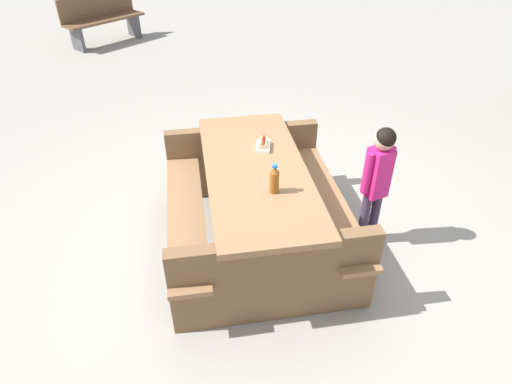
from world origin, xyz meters
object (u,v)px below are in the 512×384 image
soda_bottle (274,180)px  hotdog_tray (263,145)px  child_in_coat (378,173)px  park_bench_mid (102,18)px  picnic_table (256,200)px

soda_bottle → hotdog_tray: (0.61, 0.09, -0.07)m
child_in_coat → park_bench_mid: bearing=36.5°
soda_bottle → hotdog_tray: bearing=8.7°
soda_bottle → park_bench_mid: soda_bottle is taller
picnic_table → child_in_coat: bearing=-86.0°
child_in_coat → park_bench_mid: 6.75m
soda_bottle → picnic_table: bearing=24.6°
park_bench_mid → child_in_coat: bearing=-143.5°
child_in_coat → soda_bottle: bearing=114.9°
picnic_table → child_in_coat: 0.97m
hotdog_tray → child_in_coat: (-0.24, -0.89, -0.09)m
picnic_table → park_bench_mid: park_bench_mid is taller
picnic_table → park_bench_mid: bearing=29.2°
hotdog_tray → picnic_table: bearing=171.4°
picnic_table → park_bench_mid: 6.29m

